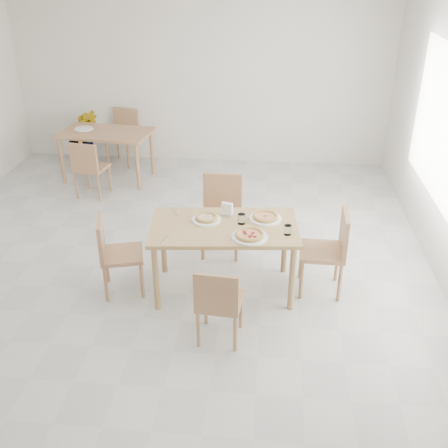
# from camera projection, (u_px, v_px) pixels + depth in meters

# --- Properties ---
(main_table) EXTENTS (1.52, 0.95, 0.75)m
(main_table) POSITION_uv_depth(u_px,v_px,m) (224.00, 233.00, 5.19)
(main_table) COLOR tan
(main_table) RESTS_ON ground
(chair_south) EXTENTS (0.42, 0.42, 0.78)m
(chair_south) POSITION_uv_depth(u_px,v_px,m) (218.00, 301.00, 4.54)
(chair_south) COLOR #A27151
(chair_south) RESTS_ON ground
(chair_north) EXTENTS (0.45, 0.45, 0.91)m
(chair_north) POSITION_uv_depth(u_px,v_px,m) (222.00, 208.00, 6.00)
(chair_north) COLOR #A27151
(chair_north) RESTS_ON ground
(chair_west) EXTENTS (0.51, 0.51, 0.84)m
(chair_west) POSITION_uv_depth(u_px,v_px,m) (113.00, 250.00, 5.25)
(chair_west) COLOR #A27151
(chair_west) RESTS_ON ground
(chair_east) EXTENTS (0.45, 0.45, 0.89)m
(chair_east) POSITION_uv_depth(u_px,v_px,m) (331.00, 246.00, 5.24)
(chair_east) COLOR #A27151
(chair_east) RESTS_ON ground
(plate_margherita) EXTENTS (0.32, 0.32, 0.02)m
(plate_margherita) POSITION_uv_depth(u_px,v_px,m) (265.00, 219.00, 5.26)
(plate_margherita) COLOR white
(plate_margherita) RESTS_ON main_table
(plate_mushroom) EXTENTS (0.29, 0.29, 0.02)m
(plate_mushroom) POSITION_uv_depth(u_px,v_px,m) (206.00, 220.00, 5.24)
(plate_mushroom) COLOR white
(plate_mushroom) RESTS_ON main_table
(plate_pepperoni) EXTENTS (0.34, 0.34, 0.02)m
(plate_pepperoni) POSITION_uv_depth(u_px,v_px,m) (250.00, 237.00, 4.93)
(plate_pepperoni) COLOR white
(plate_pepperoni) RESTS_ON main_table
(pizza_margherita) EXTENTS (0.27, 0.27, 0.03)m
(pizza_margherita) POSITION_uv_depth(u_px,v_px,m) (266.00, 217.00, 5.25)
(pizza_margherita) COLOR tan
(pizza_margherita) RESTS_ON plate_margherita
(pizza_mushroom) EXTENTS (0.25, 0.25, 0.03)m
(pizza_mushroom) POSITION_uv_depth(u_px,v_px,m) (206.00, 218.00, 5.23)
(pizza_mushroom) COLOR tan
(pizza_mushroom) RESTS_ON plate_mushroom
(pizza_pepperoni) EXTENTS (0.35, 0.35, 0.03)m
(pizza_pepperoni) POSITION_uv_depth(u_px,v_px,m) (250.00, 235.00, 4.92)
(pizza_pepperoni) COLOR tan
(pizza_pepperoni) RESTS_ON plate_pepperoni
(tumbler_a) EXTENTS (0.08, 0.08, 0.10)m
(tumbler_a) POSITION_uv_depth(u_px,v_px,m) (241.00, 219.00, 5.16)
(tumbler_a) COLOR white
(tumbler_a) RESTS_ON main_table
(tumbler_b) EXTENTS (0.07, 0.07, 0.09)m
(tumbler_b) POSITION_uv_depth(u_px,v_px,m) (288.00, 230.00, 4.96)
(tumbler_b) COLOR white
(tumbler_b) RESTS_ON main_table
(napkin_holder) EXTENTS (0.13, 0.09, 0.14)m
(napkin_holder) POSITION_uv_depth(u_px,v_px,m) (227.00, 209.00, 5.32)
(napkin_holder) COLOR silver
(napkin_holder) RESTS_ON main_table
(fork_a) EXTENTS (0.06, 0.16, 0.01)m
(fork_a) POSITION_uv_depth(u_px,v_px,m) (165.00, 239.00, 4.90)
(fork_a) COLOR silver
(fork_a) RESTS_ON main_table
(fork_b) EXTENTS (0.09, 0.18, 0.01)m
(fork_b) POSITION_uv_depth(u_px,v_px,m) (175.00, 213.00, 5.39)
(fork_b) COLOR silver
(fork_b) RESTS_ON main_table
(second_table) EXTENTS (1.43, 0.93, 0.75)m
(second_table) POSITION_uv_depth(u_px,v_px,m) (106.00, 138.00, 7.87)
(second_table) COLOR #A27151
(second_table) RESTS_ON ground
(chair_back_s) EXTENTS (0.47, 0.47, 0.83)m
(chair_back_s) POSITION_uv_depth(u_px,v_px,m) (88.00, 166.00, 7.32)
(chair_back_s) COLOR #A27151
(chair_back_s) RESTS_ON ground
(chair_back_n) EXTENTS (0.52, 0.52, 0.88)m
(chair_back_n) POSITION_uv_depth(u_px,v_px,m) (124.00, 132.00, 8.57)
(chair_back_n) COLOR #A27151
(chair_back_n) RESTS_ON ground
(plate_empty) EXTENTS (0.27, 0.27, 0.02)m
(plate_empty) POSITION_uv_depth(u_px,v_px,m) (84.00, 129.00, 7.92)
(plate_empty) COLOR white
(plate_empty) RESTS_ON second_table
(potted_plant) EXTENTS (0.62, 0.57, 0.90)m
(potted_plant) POSITION_uv_depth(u_px,v_px,m) (84.00, 137.00, 8.55)
(potted_plant) COLOR #206D27
(potted_plant) RESTS_ON ground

